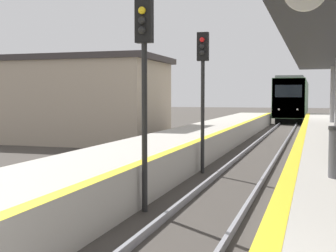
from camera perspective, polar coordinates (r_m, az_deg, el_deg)
The scene contains 4 objects.
train at distance 52.67m, azimuth 15.07°, elevation 3.22°, with size 2.80×22.79×4.30m.
signal_near at distance 9.96m, azimuth -2.93°, elevation 7.48°, with size 0.36×0.31×4.51m.
signal_mid at distance 15.03m, azimuth 4.25°, elevation 6.19°, with size 0.36×0.31×4.51m.
station_building at distance 26.24m, azimuth -12.71°, elevation 3.16°, with size 11.32×5.63×4.56m.
Camera 1 is at (2.07, -2.59, 2.49)m, focal length 50.00 mm.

